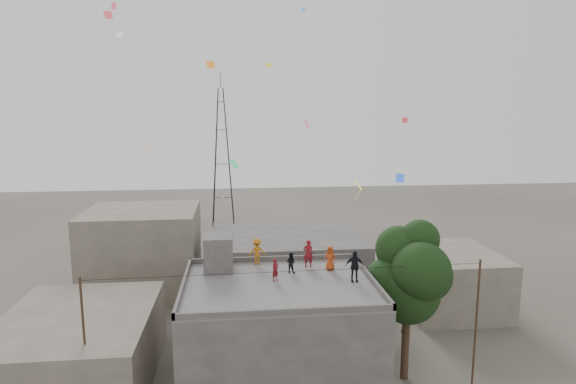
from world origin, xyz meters
name	(u,v)px	position (x,y,z in m)	size (l,w,h in m)	color
main_building	(279,338)	(0.00, 0.00, 3.05)	(10.00, 8.00, 6.10)	#44423F
parapet	(279,281)	(0.00, 0.00, 6.25)	(10.00, 8.00, 0.30)	#44423F
stair_head_box	(219,253)	(-3.20, 2.60, 7.10)	(1.60, 1.80, 2.00)	#44423F
neighbor_west	(79,349)	(-11.00, 2.00, 2.00)	(8.00, 10.00, 4.00)	#615A4C
neighbor_north	(288,265)	(2.00, 14.00, 2.50)	(12.00, 9.00, 5.00)	#44423F
neighbor_northwest	(143,251)	(-10.00, 16.00, 3.50)	(9.00, 8.00, 7.00)	#615A4C
neighbor_east	(448,279)	(14.00, 10.00, 2.20)	(7.00, 8.00, 4.40)	#615A4C
tree	(411,275)	(7.37, 0.60, 6.10)	(4.90, 4.60, 9.10)	black
utility_line	(291,335)	(0.50, -1.25, 3.83)	(20.12, 0.62, 7.40)	black
transmission_tower	(222,157)	(-4.00, 40.00, 9.07)	(2.97, 2.97, 20.01)	black
person_red_adult	(308,253)	(1.94, 2.61, 6.91)	(0.59, 0.39, 1.61)	maroon
person_orange_child	(330,258)	(3.10, 1.93, 6.80)	(0.68, 0.44, 1.39)	#B43E14
person_dark_child	(291,263)	(0.83, 1.73, 6.68)	(0.56, 0.44, 1.15)	black
person_dark_adult	(354,266)	(4.02, -0.04, 6.94)	(0.98, 0.41, 1.67)	black
person_orange_adult	(257,252)	(-0.99, 3.40, 6.88)	(1.01, 0.58, 1.56)	#C07015
person_red_child	(275,270)	(-0.14, 0.47, 6.71)	(0.45, 0.29, 1.22)	maroon
kites	(266,103)	(-0.26, 5.99, 15.51)	(19.72, 15.52, 12.51)	orange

